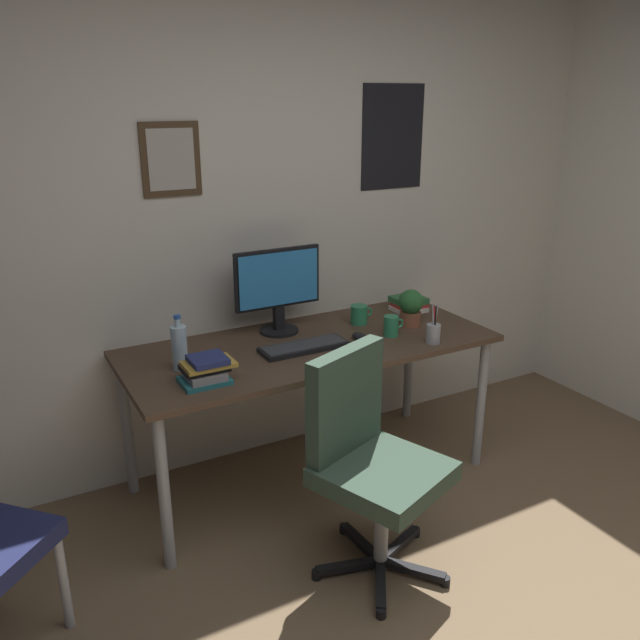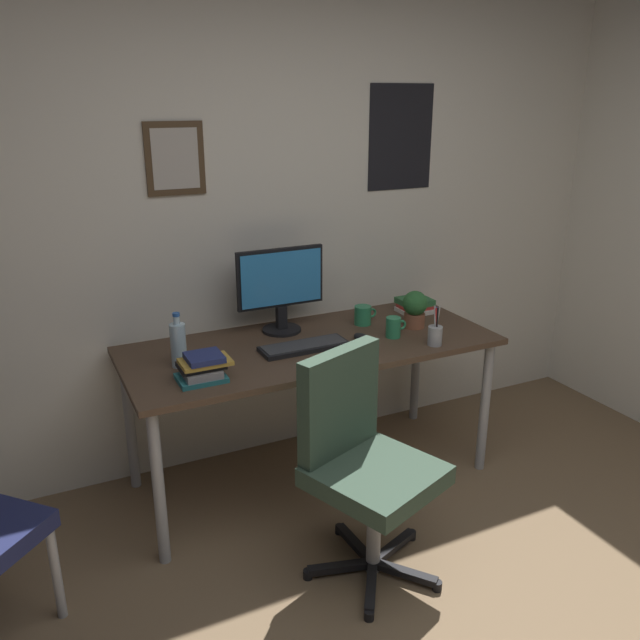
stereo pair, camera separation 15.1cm
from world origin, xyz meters
The scene contains 13 objects.
wall_back centered at (0.00, 2.15, 1.30)m, with size 4.40×0.10×2.60m.
desk centered at (0.03, 1.69, 0.69)m, with size 1.83×0.76×0.76m.
office_chair centered at (-0.07, 1.00, 0.53)m, with size 0.59×0.60×0.95m.
monitor centered at (-0.03, 1.91, 1.00)m, with size 0.46×0.20×0.43m.
keyboard centered at (-0.03, 1.63, 0.77)m, with size 0.43×0.15×0.03m.
computer_mouse centered at (0.27, 1.60, 0.78)m, with size 0.06×0.11×0.04m.
water_bottle centered at (-0.62, 1.68, 0.86)m, with size 0.07×0.07×0.25m.
coffee_mug_near centered at (0.40, 1.82, 0.81)m, with size 0.13×0.09×0.10m.
coffee_mug_far centered at (0.44, 1.58, 0.81)m, with size 0.11×0.07×0.10m.
potted_plant centered at (0.62, 1.66, 0.86)m, with size 0.13×0.13×0.19m.
pen_cup centered at (0.56, 1.40, 0.81)m, with size 0.07×0.07×0.20m.
book_stack_left centered at (0.76, 1.87, 0.80)m, with size 0.18×0.17×0.08m.
book_stack_right centered at (-0.57, 1.49, 0.81)m, with size 0.23×0.16×0.12m.
Camera 1 is at (-1.36, -0.94, 1.91)m, focal length 36.43 mm.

